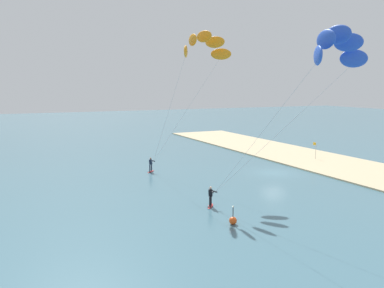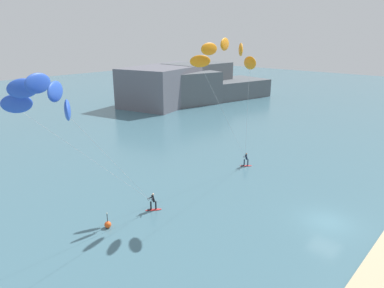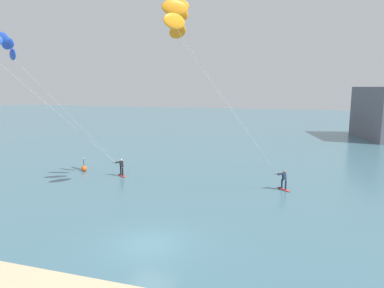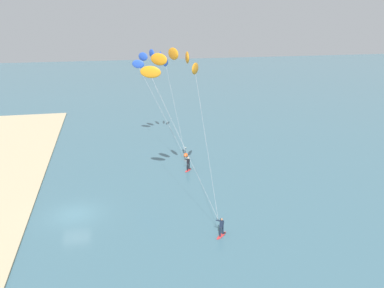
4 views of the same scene
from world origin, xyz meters
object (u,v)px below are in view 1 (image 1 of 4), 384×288
kitesurfer_nearshore (330,55)px  marker_buoy (233,220)px  kitesurfer_mid_water (202,50)px  beach_flag (315,147)px

kitesurfer_nearshore → marker_buoy: size_ratio=9.64×
kitesurfer_nearshore → kitesurfer_mid_water: size_ratio=0.89×
kitesurfer_mid_water → marker_buoy: size_ratio=10.85×
kitesurfer_mid_water → beach_flag: (6.17, -20.04, -11.48)m
kitesurfer_mid_water → beach_flag: bearing=-72.9°
kitesurfer_nearshore → beach_flag: kitesurfer_nearshore is taller
beach_flag → kitesurfer_nearshore: bearing=139.0°
marker_buoy → beach_flag: beach_flag is taller
kitesurfer_nearshore → beach_flag: 31.90m
kitesurfer_nearshore → kitesurfer_mid_water: bearing=0.5°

